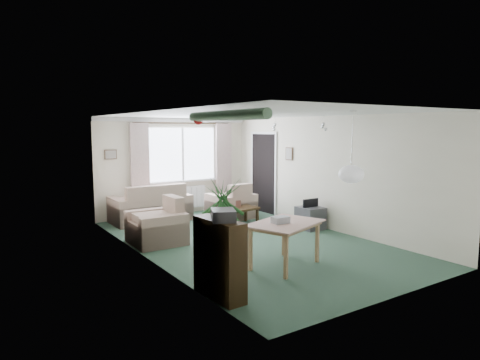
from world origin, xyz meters
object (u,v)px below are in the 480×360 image
armchair_left (156,221)px  houseplant (223,231)px  coffee_table (239,216)px  sofa (150,202)px  pet_bed (219,217)px  tv_cube (310,218)px  armchair_corner (231,200)px  dining_table (285,245)px  bookshelf (219,258)px

armchair_left → houseplant: size_ratio=0.67×
coffee_table → sofa: bearing=135.8°
houseplant → pet_bed: size_ratio=2.73×
tv_cube → pet_bed: bearing=122.4°
armchair_left → tv_cube: 3.29m
sofa → houseplant: (-0.66, -4.34, 0.29)m
armchair_corner → houseplant: 4.38m
sofa → armchair_left: 1.99m
dining_table → pet_bed: (0.92, 3.55, -0.28)m
bookshelf → houseplant: bearing=49.9°
coffee_table → bookshelf: bookshelf is taller
bookshelf → tv_cube: size_ratio=1.94×
dining_table → armchair_corner: bearing=70.5°
houseplant → dining_table: 1.22m
houseplant → tv_cube: (3.22, 1.73, -0.49)m
armchair_left → bookshelf: 2.89m
armchair_corner → coffee_table: size_ratio=1.11×
bookshelf → dining_table: 1.57m
coffee_table → bookshelf: (-2.48, -3.30, 0.31)m
armchair_corner → houseplant: (-2.42, -3.64, 0.30)m
sofa → houseplant: houseplant is taller
pet_bed → sofa: bearing=153.6°
armchair_corner → dining_table: (-1.26, -3.56, -0.09)m
armchair_corner → pet_bed: armchair_corner is taller
bookshelf → houseplant: (0.32, 0.42, 0.22)m
armchair_left → tv_cube: (3.20, -0.72, -0.19)m
armchair_left → pet_bed: size_ratio=1.82×
sofa → armchair_corner: size_ratio=1.85×
houseplant → dining_table: size_ratio=1.35×
sofa → coffee_table: bearing=135.3°
armchair_left → bookshelf: size_ratio=0.96×
armchair_left → sofa: bearing=161.8°
coffee_table → houseplant: bearing=-126.9°
bookshelf → houseplant: size_ratio=0.70×
coffee_table → pet_bed: size_ratio=1.61×
armchair_left → coffee_table: bearing=101.7°
sofa → armchair_corner: bearing=158.0°
sofa → dining_table: (0.50, -4.26, -0.10)m
houseplant → dining_table: (1.16, 0.08, -0.39)m
sofa → dining_table: sofa is taller
sofa → armchair_corner: (1.76, -0.70, -0.01)m
armchair_corner → pet_bed: bearing=-3.8°
coffee_table → pet_bed: coffee_table is taller
sofa → bookshelf: 4.86m
coffee_table → bookshelf: size_ratio=0.85×
armchair_left → dining_table: bearing=26.1°
houseplant → dining_table: houseplant is taller
armchair_left → tv_cube: size_ratio=1.85×
pet_bed → bookshelf: bearing=-120.6°
sofa → pet_bed: 1.63m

